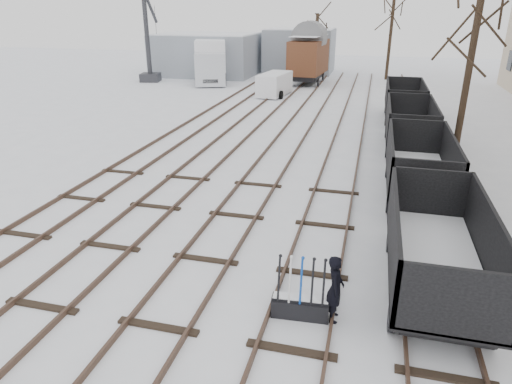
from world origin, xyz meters
TOP-DOWN VIEW (x-y plane):
  - ground at (0.00, 0.00)m, footprint 120.00×120.00m
  - tracks at (-0.00, 13.67)m, footprint 13.90×52.00m
  - shed_left at (-13.00, 36.00)m, footprint 10.00×8.00m
  - shed_right at (-4.00, 40.00)m, footprint 7.00×6.00m
  - ground_frame at (2.98, -1.80)m, footprint 1.32×0.50m
  - worker at (3.73, -1.70)m, footprint 0.43×0.62m
  - freight_wagon_a at (6.00, 0.01)m, footprint 2.24×5.61m
  - freight_wagon_b at (6.00, 6.41)m, footprint 2.24×5.61m
  - freight_wagon_c at (6.00, 12.81)m, footprint 2.24×5.61m
  - freight_wagon_d at (6.00, 19.21)m, footprint 2.24×5.61m
  - box_van_wagon at (-1.93, 32.20)m, footprint 3.39×5.78m
  - lorry at (-11.04, 31.33)m, footprint 4.44×8.70m
  - panel_van at (-3.59, 25.47)m, footprint 2.23×4.20m
  - crane at (-16.57, 30.01)m, footprint 2.04×5.12m
  - tree_near at (7.97, 11.18)m, footprint 0.30×0.30m
  - tree_far_left at (-1.76, 35.87)m, footprint 0.30×0.30m
  - tree_far_right at (5.11, 36.76)m, footprint 0.30×0.30m

SIDE VIEW (x-z plane):
  - ground at x=0.00m, z-range 0.00..0.00m
  - tracks at x=0.00m, z-range -0.01..0.16m
  - ground_frame at x=2.98m, z-range -0.46..1.03m
  - worker at x=3.73m, z-range 0.00..1.61m
  - freight_wagon_a at x=6.00m, z-range -0.27..2.02m
  - freight_wagon_b at x=6.00m, z-range -0.27..2.02m
  - freight_wagon_c at x=6.00m, z-range -0.27..2.02m
  - freight_wagon_d at x=6.00m, z-range -0.27..2.02m
  - panel_van at x=-3.59m, z-range 0.04..1.80m
  - lorry at x=-11.04m, z-range 0.06..3.83m
  - shed_left at x=-13.00m, z-range 0.00..4.10m
  - shed_right at x=-4.00m, z-range 0.00..4.50m
  - crane at x=-16.57m, z-range -2.04..6.56m
  - box_van_wagon at x=-1.93m, z-range 0.35..4.59m
  - tree_far_left at x=-1.76m, z-range 0.00..6.03m
  - tree_near at x=7.97m, z-range 0.00..7.10m
  - tree_far_right at x=5.11m, z-range 0.00..7.28m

